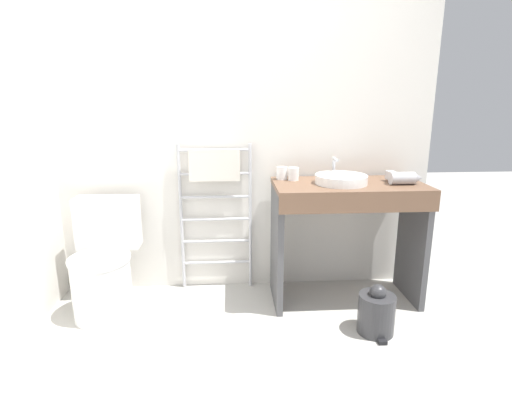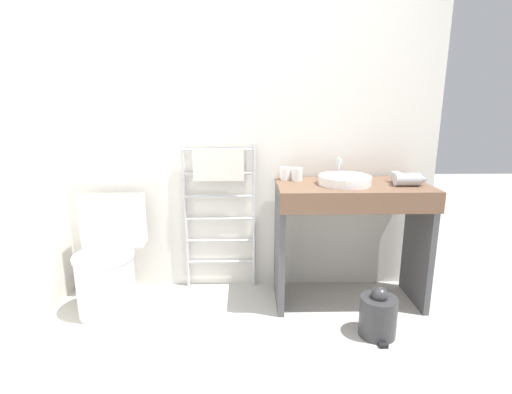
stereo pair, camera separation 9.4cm
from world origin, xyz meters
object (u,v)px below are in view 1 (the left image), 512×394
at_px(toilet, 104,267).
at_px(cup_near_wall, 282,173).
at_px(hair_dryer, 403,178).
at_px(sink_basin, 341,179).
at_px(towel_radiator, 215,188).
at_px(cup_near_edge, 293,174).
at_px(trash_bin, 376,312).

distance_m(toilet, cup_near_wall, 1.36).
bearing_deg(hair_dryer, sink_basin, 175.02).
xyz_separation_m(towel_radiator, cup_near_wall, (0.47, -0.08, 0.12)).
height_order(towel_radiator, hair_dryer, towel_radiator).
bearing_deg(toilet, cup_near_wall, 9.66).
height_order(toilet, hair_dryer, hair_dryer).
bearing_deg(towel_radiator, sink_basin, -16.59).
distance_m(towel_radiator, cup_near_edge, 0.57).
height_order(towel_radiator, sink_basin, towel_radiator).
height_order(cup_near_wall, trash_bin, cup_near_wall).
distance_m(towel_radiator, cup_near_wall, 0.49).
relative_size(towel_radiator, cup_near_wall, 12.38).
relative_size(toilet, cup_near_edge, 8.53).
xyz_separation_m(toilet, cup_near_edge, (1.29, 0.17, 0.58)).
xyz_separation_m(sink_basin, hair_dryer, (0.41, -0.04, 0.01)).
bearing_deg(hair_dryer, cup_near_wall, 165.39).
distance_m(toilet, towel_radiator, 0.92).
bearing_deg(trash_bin, hair_dryer, 55.38).
height_order(towel_radiator, cup_near_edge, towel_radiator).
xyz_separation_m(cup_near_wall, hair_dryer, (0.78, -0.20, -0.00)).
distance_m(toilet, cup_near_edge, 1.42).
height_order(cup_near_wall, hair_dryer, cup_near_wall).
distance_m(cup_near_edge, trash_bin, 1.04).
xyz_separation_m(toilet, hair_dryer, (1.99, 0.00, 0.58)).
height_order(hair_dryer, trash_bin, hair_dryer).
bearing_deg(trash_bin, cup_near_wall, 131.59).
xyz_separation_m(towel_radiator, trash_bin, (0.99, -0.67, -0.65)).
bearing_deg(trash_bin, sink_basin, 109.05).
bearing_deg(trash_bin, toilet, 167.67).
bearing_deg(toilet, towel_radiator, 21.42).
bearing_deg(cup_near_wall, towel_radiator, 169.90).
bearing_deg(toilet, cup_near_edge, 7.63).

